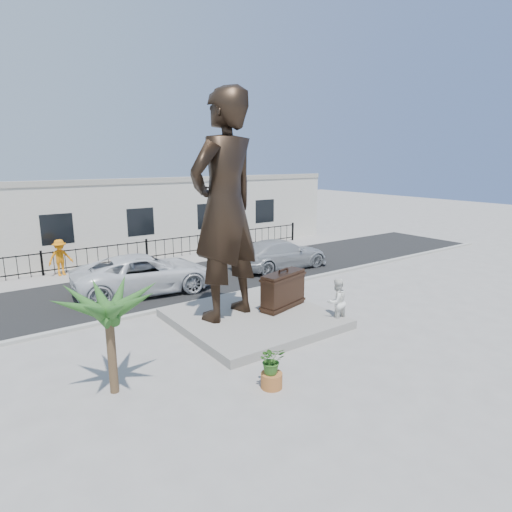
# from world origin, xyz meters

# --- Properties ---
(ground) EXTENTS (100.00, 100.00, 0.00)m
(ground) POSITION_xyz_m (0.00, 0.00, 0.00)
(ground) COLOR #9E9991
(ground) RESTS_ON ground
(street) EXTENTS (40.00, 7.00, 0.01)m
(street) POSITION_xyz_m (0.00, 8.00, 0.01)
(street) COLOR black
(street) RESTS_ON ground
(curb) EXTENTS (40.00, 0.25, 0.12)m
(curb) POSITION_xyz_m (0.00, 4.50, 0.06)
(curb) COLOR #A5A399
(curb) RESTS_ON ground
(far_sidewalk) EXTENTS (40.00, 2.50, 0.02)m
(far_sidewalk) POSITION_xyz_m (0.00, 12.00, 0.01)
(far_sidewalk) COLOR #9E9991
(far_sidewalk) RESTS_ON ground
(plinth) EXTENTS (5.20, 5.20, 0.30)m
(plinth) POSITION_xyz_m (-0.50, 1.50, 0.15)
(plinth) COLOR gray
(plinth) RESTS_ON ground
(fence) EXTENTS (22.00, 0.10, 1.20)m
(fence) POSITION_xyz_m (0.00, 12.80, 0.60)
(fence) COLOR black
(fence) RESTS_ON ground
(building) EXTENTS (28.00, 7.00, 4.40)m
(building) POSITION_xyz_m (0.00, 17.00, 2.20)
(building) COLOR silver
(building) RESTS_ON ground
(statue) EXTENTS (3.19, 2.48, 7.76)m
(statue) POSITION_xyz_m (-1.34, 1.94, 4.18)
(statue) COLOR black
(statue) RESTS_ON plinth
(suitcase) EXTENTS (2.04, 1.09, 1.37)m
(suitcase) POSITION_xyz_m (0.84, 1.43, 0.99)
(suitcase) COLOR #332015
(suitcase) RESTS_ON plinth
(tourist) EXTENTS (0.86, 0.69, 1.69)m
(tourist) POSITION_xyz_m (1.79, -0.39, 0.84)
(tourist) COLOR white
(tourist) RESTS_ON ground
(car_white) EXTENTS (6.36, 3.49, 1.69)m
(car_white) POSITION_xyz_m (-2.31, 7.16, 0.85)
(car_white) COLOR silver
(car_white) RESTS_ON street
(car_silver) EXTENTS (5.47, 2.45, 1.56)m
(car_silver) POSITION_xyz_m (5.24, 7.00, 0.79)
(car_silver) COLOR #A2A4A6
(car_silver) RESTS_ON street
(worker) EXTENTS (1.28, 0.86, 1.84)m
(worker) POSITION_xyz_m (-4.72, 12.28, 0.94)
(worker) COLOR orange
(worker) RESTS_ON far_sidewalk
(palm_tree) EXTENTS (1.80, 1.80, 3.20)m
(palm_tree) POSITION_xyz_m (-6.09, -0.34, 0.00)
(palm_tree) COLOR #26511D
(palm_tree) RESTS_ON ground
(planter) EXTENTS (0.56, 0.56, 0.40)m
(planter) POSITION_xyz_m (-2.72, -2.48, 0.20)
(planter) COLOR #A65F2C
(planter) RESTS_ON ground
(shrub) EXTENTS (0.82, 0.77, 0.74)m
(shrub) POSITION_xyz_m (-2.72, -2.48, 0.77)
(shrub) COLOR #316320
(shrub) RESTS_ON planter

